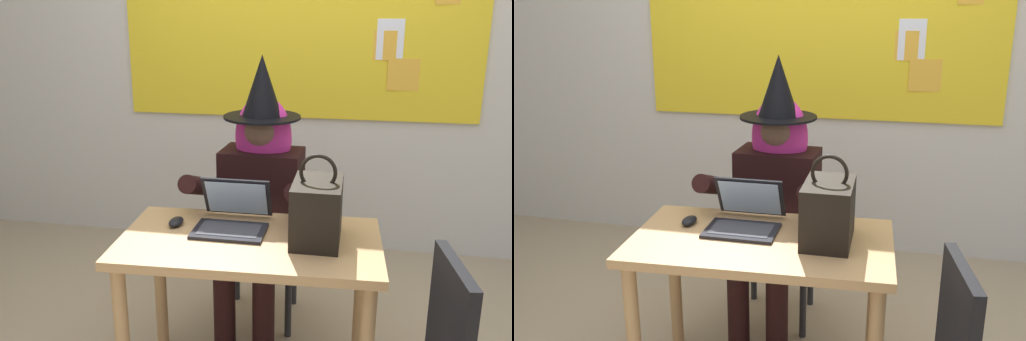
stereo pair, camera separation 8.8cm
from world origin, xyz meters
TOP-DOWN VIEW (x-y plane):
  - wall_back_bulletin at (-0.00, 1.70)m, footprint 6.30×1.86m
  - desk_main at (-0.01, 0.02)m, footprint 1.14×0.68m
  - chair_at_desk at (-0.07, 0.70)m, footprint 0.43×0.43m
  - person_costumed at (-0.07, 0.58)m, footprint 0.61×0.68m
  - laptop at (-0.10, 0.13)m, footprint 0.32×0.32m
  - computer_mouse at (-0.36, 0.10)m, footprint 0.06×0.11m
  - handbag at (0.27, 0.06)m, footprint 0.20×0.30m

SIDE VIEW (x-z plane):
  - chair_at_desk at x=-0.07m, z-range 0.05..0.96m
  - desk_main at x=-0.01m, z-range 0.25..0.99m
  - computer_mouse at x=-0.36m, z-range 0.74..0.77m
  - laptop at x=-0.10m, z-range 0.68..0.89m
  - person_costumed at x=-0.07m, z-range 0.07..1.53m
  - handbag at x=0.27m, z-range 0.69..1.06m
  - wall_back_bulletin at x=0.00m, z-range 0.01..2.70m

